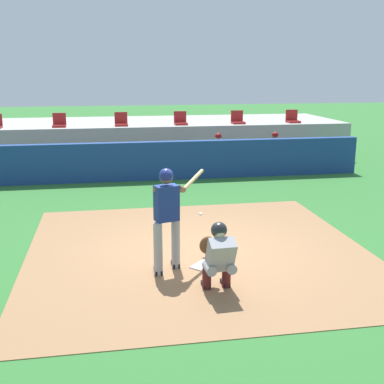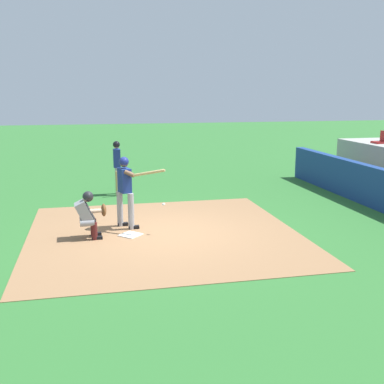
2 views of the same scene
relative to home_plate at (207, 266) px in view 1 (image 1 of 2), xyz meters
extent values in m
plane|color=#2D6B2D|center=(0.00, 0.80, -0.02)|extent=(80.00, 80.00, 0.00)
cube|color=#936B47|center=(0.00, 0.80, -0.02)|extent=(6.40, 6.40, 0.01)
cube|color=white|center=(0.00, 0.00, 0.00)|extent=(0.62, 0.62, 0.02)
cylinder|color=#99999E|center=(-0.87, -0.18, 0.44)|extent=(0.15, 0.15, 0.92)
cylinder|color=#99999E|center=(-0.53, 0.07, 0.44)|extent=(0.15, 0.15, 0.92)
cube|color=navy|center=(-0.70, -0.05, 1.20)|extent=(0.43, 0.34, 0.60)
sphere|color=brown|center=(-0.70, -0.05, 1.63)|extent=(0.21, 0.21, 0.21)
sphere|color=navy|center=(-0.70, -0.05, 1.66)|extent=(0.24, 0.24, 0.24)
cylinder|color=brown|center=(-0.64, 0.04, 1.41)|extent=(0.56, 0.29, 0.18)
cylinder|color=brown|center=(-0.44, 0.04, 1.41)|extent=(0.22, 0.27, 0.17)
cylinder|color=tan|center=(-0.16, 0.48, 1.45)|extent=(0.52, 0.74, 0.24)
cube|color=black|center=(-0.87, -0.12, 0.02)|extent=(0.13, 0.26, 0.09)
cube|color=black|center=(-0.54, 0.13, 0.02)|extent=(0.13, 0.26, 0.09)
cylinder|color=gray|center=(-0.17, -1.00, 0.40)|extent=(0.18, 0.33, 0.16)
cylinder|color=#4C1919|center=(-0.17, -0.85, 0.19)|extent=(0.14, 0.14, 0.42)
cube|color=black|center=(-0.18, -0.79, 0.02)|extent=(0.12, 0.24, 0.08)
cylinder|color=gray|center=(0.15, -0.99, 0.40)|extent=(0.18, 0.33, 0.16)
cylinder|color=#4C1919|center=(0.15, -0.84, 0.19)|extent=(0.14, 0.14, 0.42)
cube|color=black|center=(0.14, -0.78, 0.02)|extent=(0.12, 0.24, 0.08)
cube|color=gray|center=(0.00, -1.05, 0.62)|extent=(0.42, 0.46, 0.57)
cube|color=#2D2D33|center=(-0.01, -0.93, 0.62)|extent=(0.39, 0.27, 0.45)
sphere|color=beige|center=(-0.01, -0.97, 0.96)|extent=(0.21, 0.21, 0.21)
sphere|color=#232328|center=(-0.01, -0.95, 0.98)|extent=(0.25, 0.25, 0.25)
cylinder|color=beige|center=(-0.06, -0.82, 0.62)|extent=(0.12, 0.45, 0.10)
ellipsoid|color=brown|center=(-0.11, -0.60, 0.62)|extent=(0.29, 0.13, 0.30)
sphere|color=white|center=(0.04, 0.80, 0.71)|extent=(0.07, 0.07, 0.07)
cube|color=navy|center=(0.00, 7.30, 0.58)|extent=(13.00, 0.30, 1.20)
cube|color=olive|center=(0.00, 8.30, 0.20)|extent=(11.80, 0.44, 0.45)
cylinder|color=#939399|center=(1.95, 8.05, 0.47)|extent=(0.15, 0.40, 0.15)
cylinder|color=#939399|center=(1.95, 7.85, 0.20)|extent=(0.13, 0.13, 0.45)
cube|color=maroon|center=(1.95, 7.80, 0.02)|extent=(0.11, 0.24, 0.08)
cylinder|color=#939399|center=(2.21, 8.05, 0.47)|extent=(0.15, 0.40, 0.15)
cylinder|color=#939399|center=(2.21, 7.85, 0.20)|extent=(0.13, 0.13, 0.45)
cube|color=maroon|center=(2.21, 7.80, 0.02)|extent=(0.11, 0.24, 0.08)
cube|color=gray|center=(2.08, 8.27, 0.74)|extent=(0.36, 0.22, 0.54)
sphere|color=tan|center=(2.08, 8.27, 1.13)|extent=(0.20, 0.20, 0.20)
sphere|color=maroon|center=(2.08, 8.27, 1.17)|extent=(0.22, 0.22, 0.22)
cylinder|color=tan|center=(1.88, 8.13, 0.63)|extent=(0.09, 0.41, 0.22)
cylinder|color=tan|center=(2.28, 8.13, 0.63)|extent=(0.09, 0.41, 0.22)
cylinder|color=#939399|center=(3.94, 8.05, 0.47)|extent=(0.15, 0.40, 0.15)
cylinder|color=#939399|center=(3.94, 7.85, 0.20)|extent=(0.13, 0.13, 0.45)
cube|color=maroon|center=(3.94, 7.80, 0.02)|extent=(0.11, 0.24, 0.08)
cylinder|color=#939399|center=(4.20, 8.05, 0.47)|extent=(0.15, 0.40, 0.15)
cylinder|color=#939399|center=(4.20, 7.85, 0.20)|extent=(0.13, 0.13, 0.45)
cube|color=maroon|center=(4.20, 7.80, 0.02)|extent=(0.11, 0.24, 0.08)
cube|color=gray|center=(4.07, 8.27, 0.74)|extent=(0.36, 0.22, 0.54)
sphere|color=#996B4C|center=(4.07, 8.27, 1.13)|extent=(0.20, 0.20, 0.20)
sphere|color=maroon|center=(4.07, 8.27, 1.17)|extent=(0.22, 0.22, 0.22)
cylinder|color=#996B4C|center=(3.87, 8.13, 0.63)|extent=(0.09, 0.41, 0.22)
cylinder|color=#996B4C|center=(4.27, 8.13, 0.63)|extent=(0.09, 0.41, 0.22)
cube|color=#9E9E99|center=(0.00, 11.70, 0.68)|extent=(15.00, 4.40, 1.40)
cube|color=#A51E1E|center=(-3.25, 10.10, 1.42)|extent=(0.46, 0.46, 0.08)
cube|color=#A51E1E|center=(-3.25, 10.30, 1.66)|extent=(0.46, 0.06, 0.40)
cube|color=#A51E1E|center=(-1.08, 10.10, 1.42)|extent=(0.46, 0.46, 0.08)
cube|color=#A51E1E|center=(-1.08, 10.30, 1.66)|extent=(0.46, 0.06, 0.40)
cube|color=#A51E1E|center=(1.08, 10.10, 1.42)|extent=(0.46, 0.46, 0.08)
cube|color=#A51E1E|center=(1.08, 10.30, 1.66)|extent=(0.46, 0.06, 0.40)
cube|color=#A51E1E|center=(3.25, 10.10, 1.42)|extent=(0.46, 0.46, 0.08)
cube|color=#A51E1E|center=(3.25, 10.30, 1.66)|extent=(0.46, 0.06, 0.40)
cube|color=#A51E1E|center=(5.42, 10.10, 1.42)|extent=(0.46, 0.46, 0.08)
cube|color=#A51E1E|center=(5.42, 10.30, 1.66)|extent=(0.46, 0.06, 0.40)
camera|label=1|loc=(-1.64, -7.94, 3.35)|focal=46.39mm
camera|label=2|loc=(10.77, -0.85, 3.34)|focal=43.92mm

